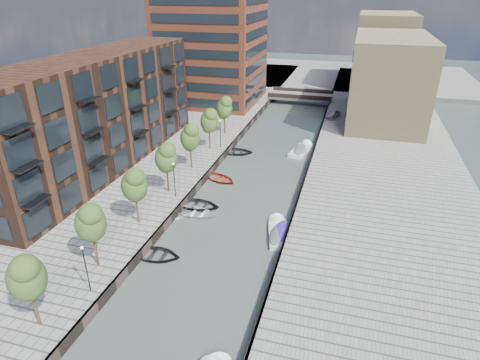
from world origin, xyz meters
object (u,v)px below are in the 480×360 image
at_px(bridge, 301,96).
at_px(tree_5, 209,120).
at_px(motorboat_4, 301,150).
at_px(tree_2, 134,184).
at_px(tree_6, 224,107).
at_px(sloop_1, 198,207).
at_px(motorboat_1, 277,234).
at_px(sloop_4, 236,153).
at_px(tree_3, 166,157).
at_px(tree_1, 90,221).
at_px(car, 333,114).
at_px(sloop_0, 155,257).
at_px(tree_4, 190,136).
at_px(motorboat_3, 280,230).
at_px(sloop_2, 220,180).
at_px(sloop_3, 196,215).
at_px(tree_0, 26,275).

height_order(bridge, tree_5, tree_5).
bearing_deg(bridge, motorboat_4, -81.60).
height_order(tree_2, tree_6, same).
height_order(sloop_1, motorboat_4, motorboat_4).
bearing_deg(motorboat_1, tree_5, 126.88).
relative_size(tree_5, sloop_4, 1.16).
height_order(bridge, tree_3, tree_3).
distance_m(bridge, tree_2, 54.81).
relative_size(tree_1, sloop_4, 1.16).
xyz_separation_m(tree_3, car, (16.00, 34.46, -3.66)).
distance_m(tree_3, sloop_4, 16.81).
relative_size(tree_5, sloop_0, 1.23).
relative_size(tree_6, motorboat_1, 1.18).
bearing_deg(tree_5, car, 51.97).
distance_m(tree_4, sloop_1, 10.29).
height_order(bridge, tree_6, tree_6).
height_order(sloop_4, motorboat_3, motorboat_3).
bearing_deg(sloop_4, bridge, -16.67).
bearing_deg(bridge, car, -59.12).
relative_size(bridge, sloop_2, 2.87).
height_order(sloop_3, motorboat_4, motorboat_4).
relative_size(tree_5, tree_6, 1.00).
xyz_separation_m(tree_6, motorboat_4, (12.62, -1.91, -5.07)).
xyz_separation_m(sloop_0, sloop_3, (0.77, 8.01, 0.00)).
bearing_deg(tree_4, motorboat_1, -39.20).
xyz_separation_m(tree_1, tree_2, (0.00, 7.00, 0.00)).
distance_m(tree_0, car, 57.84).
bearing_deg(motorboat_3, tree_3, 166.17).
height_order(tree_1, tree_3, same).
relative_size(sloop_0, motorboat_3, 0.92).
height_order(tree_2, motorboat_1, tree_2).
bearing_deg(tree_1, tree_4, 90.00).
bearing_deg(sloop_1, tree_1, 162.20).
bearing_deg(car, motorboat_4, -79.46).
height_order(tree_1, sloop_3, tree_1).
relative_size(tree_4, sloop_4, 1.16).
distance_m(sloop_3, sloop_4, 18.15).
bearing_deg(bridge, sloop_4, -99.09).
height_order(bridge, tree_2, tree_2).
relative_size(tree_4, sloop_3, 1.23).
bearing_deg(car, bridge, 143.81).
distance_m(tree_3, motorboat_1, 15.02).
bearing_deg(motorboat_3, sloop_1, 166.05).
height_order(sloop_1, sloop_2, sloop_1).
bearing_deg(motorboat_4, tree_3, -123.48).
bearing_deg(motorboat_1, tree_1, -143.65).
distance_m(tree_3, car, 38.17).
bearing_deg(tree_1, bridge, 82.07).
xyz_separation_m(motorboat_1, motorboat_4, (-0.91, 23.13, 0.04)).
bearing_deg(tree_4, motorboat_4, 43.76).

